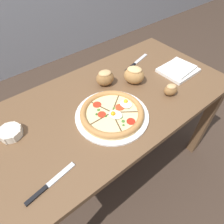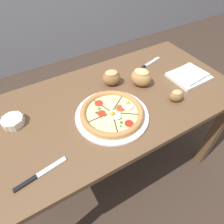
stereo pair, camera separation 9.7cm
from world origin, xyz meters
name	(u,v)px [view 2 (the right image)]	position (x,y,z in m)	size (l,w,h in m)	color
ground_plane	(113,166)	(0.00, 0.00, 0.00)	(12.00, 12.00, 0.00)	#3D2D23
dining_table	(114,113)	(0.00, 0.00, 0.63)	(1.39, 0.71, 0.74)	brown
pizza	(112,113)	(-0.07, -0.10, 0.76)	(0.36, 0.36, 0.05)	white
ramekin_bowl	(13,121)	(-0.50, 0.09, 0.76)	(0.11, 0.11, 0.04)	silver
napkin_folded	(189,76)	(0.49, -0.07, 0.75)	(0.22, 0.19, 0.04)	silver
bread_piece_near	(112,77)	(0.06, 0.12, 0.79)	(0.12, 0.11, 0.09)	olive
bread_piece_mid	(141,77)	(0.20, 0.03, 0.79)	(0.14, 0.15, 0.11)	#B27F47
bread_piece_far	(176,96)	(0.28, -0.17, 0.77)	(0.09, 0.08, 0.07)	olive
knife_main	(147,65)	(0.35, 0.17, 0.74)	(0.25, 0.08, 0.01)	silver
knife_spare	(40,174)	(-0.47, -0.23, 0.74)	(0.22, 0.05, 0.01)	silver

